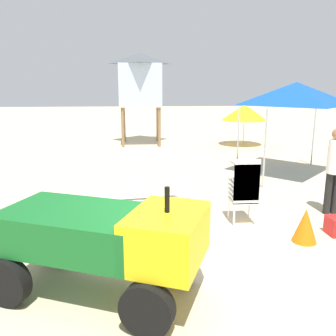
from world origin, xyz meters
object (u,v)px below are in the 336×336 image
Objects in this scene: lifeguard_near_center at (335,165)px; traffic_cone_near at (305,225)px; surfboard_pile at (135,199)px; utility_cart at (105,237)px; stacked_plastic_chairs at (245,186)px; popup_canopy at (296,94)px; beach_umbrella_left at (244,112)px; lifeguard_tower at (140,80)px.

lifeguard_near_center reaches higher than traffic_cone_near.
utility_cart is at bearing -95.24° from surfboard_pile.
surfboard_pile is (0.33, 3.57, -0.67)m from utility_cart.
stacked_plastic_chairs is 0.48× the size of popup_canopy.
stacked_plastic_chairs is 0.72× the size of lifeguard_near_center.
utility_cart reaches higher than surfboard_pile.
popup_canopy is at bearing 50.38° from utility_cart.
traffic_cone_near is (2.89, -2.23, 0.18)m from surfboard_pile.
beach_umbrella_left is (0.08, 5.25, -0.91)m from popup_canopy.
stacked_plastic_chairs is at bearing -106.01° from beach_umbrella_left.
surfboard_pile is at bearing 142.28° from traffic_cone_near.
popup_canopy reaches higher than utility_cart.
stacked_plastic_chairs is 9.32m from beach_umbrella_left.
lifeguard_near_center is 0.45× the size of lifeguard_tower.
surfboard_pile is 1.36× the size of beach_umbrella_left.
utility_cart is 3.28m from stacked_plastic_chairs.
lifeguard_near_center is 0.66× the size of popup_canopy.
traffic_cone_near is (2.71, -10.59, -2.52)m from lifeguard_tower.
beach_umbrella_left is (0.60, 8.53, 0.42)m from lifeguard_near_center.
lifeguard_tower is at bearing 101.07° from stacked_plastic_chairs.
popup_canopy is 4.57× the size of traffic_cone_near.
surfboard_pile is 4.25m from lifeguard_near_center.
lifeguard_tower is at bearing 170.27° from beach_umbrella_left.
utility_cart is 12.23m from beach_umbrella_left.
beach_umbrella_left is at bearing 65.99° from utility_cart.
stacked_plastic_chairs is 2.19× the size of traffic_cone_near.
lifeguard_near_center is 0.92× the size of beach_umbrella_left.
lifeguard_near_center is (4.04, -0.95, 0.91)m from surfboard_pile.
traffic_cone_near is (-1.75, -9.82, -1.15)m from beach_umbrella_left.
stacked_plastic_chairs is 0.33× the size of lifeguard_tower.
lifeguard_near_center is at bearing -94.05° from beach_umbrella_left.
lifeguard_near_center reaches higher than surfboard_pile.
stacked_plastic_chairs is at bearing 132.38° from traffic_cone_near.
stacked_plastic_chairs is at bearing -32.94° from surfboard_pile.
beach_umbrella_left is at bearing 89.14° from popup_canopy.
popup_canopy reaches higher than surfboard_pile.
lifeguard_near_center is at bearing 31.00° from utility_cart.
traffic_cone_near reaches higher than surfboard_pile.
utility_cart is 3.52m from traffic_cone_near.
surfboard_pile is at bearing 166.82° from lifeguard_near_center.
lifeguard_tower is (-3.86, 9.30, 1.79)m from lifeguard_near_center.
lifeguard_near_center reaches higher than stacked_plastic_chairs.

